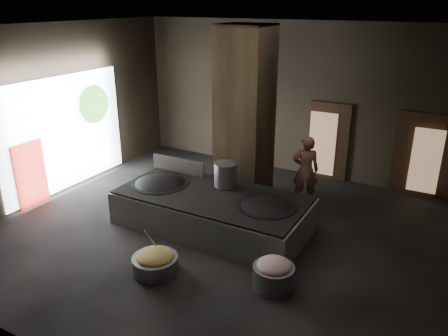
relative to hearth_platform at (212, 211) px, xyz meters
The scene contains 27 objects.
floor 0.52m from the hearth_platform, 32.64° to the right, with size 10.00×9.00×0.10m, color black.
ceiling 4.17m from the hearth_platform, 32.64° to the right, with size 10.00×9.00×0.10m, color black.
back_wall 4.78m from the hearth_platform, 86.83° to the left, with size 10.00×0.10×4.50m, color black.
front_wall 5.07m from the hearth_platform, 87.04° to the right, with size 10.00×0.10×4.50m, color black.
left_wall 5.16m from the hearth_platform, behind, with size 0.10×9.00×4.50m, color black.
pillar 2.55m from the hearth_platform, 91.87° to the left, with size 1.20×1.20×4.50m, color black.
hearth_platform is the anchor object (origin of this frame).
platform_cap 0.43m from the hearth_platform, ahead, with size 4.35×2.09×0.03m, color black.
wok_left 1.50m from the hearth_platform, behind, with size 1.40×1.40×0.39m, color black.
wok_left_rim 1.51m from the hearth_platform, behind, with size 1.43×1.43×0.05m, color black.
wok_right 1.40m from the hearth_platform, ahead, with size 1.30×1.30×0.37m, color black.
wok_right_rim 1.42m from the hearth_platform, ahead, with size 1.33×1.33×0.05m, color black.
stock_pot 0.93m from the hearth_platform, 84.81° to the left, with size 0.54×0.54×0.58m, color #A3A5AB.
splash_guard 1.75m from the hearth_platform, 152.65° to the left, with size 1.55×0.06×0.39m, color black.
cook 2.75m from the hearth_platform, 57.21° to the left, with size 0.67×0.43×1.84m, color #91564A.
veg_basin 2.16m from the hearth_platform, 90.82° to the right, with size 0.90×0.90×0.33m, color slate.
veg_fill 2.15m from the hearth_platform, 90.82° to the right, with size 0.74×0.74×0.23m, color #8FA34F.
ladle 2.01m from the hearth_platform, 95.17° to the right, with size 0.03×0.03×0.71m, color #A3A5AB.
meat_basin 2.63m from the hearth_platform, 33.78° to the right, with size 0.78×0.78×0.43m, color slate.
meat_fill 2.62m from the hearth_platform, 33.78° to the right, with size 0.65×0.65×0.25m, color #BB7077.
doorway_near 4.59m from the hearth_platform, 71.42° to the left, with size 1.18×0.08×2.38m, color black.
doorway_near_glow 4.48m from the hearth_platform, 73.32° to the left, with size 0.80×0.04×1.89m, color #8C6647.
doorway_far 5.81m from the hearth_platform, 48.17° to the left, with size 1.18×0.08×2.38m, color black.
doorway_far_glow 5.85m from the hearth_platform, 45.09° to the left, with size 0.74×0.04×1.75m, color #8C6647.
left_opening 4.86m from the hearth_platform, behind, with size 0.04×4.20×3.10m, color white.
pavilion_sliver 4.83m from the hearth_platform, 164.85° to the right, with size 0.05×0.90×1.70m, color maroon.
tree_silhouette 5.08m from the hearth_platform, 166.05° to the left, with size 0.28×1.10×1.10m, color #194714.
Camera 1 is at (4.45, -7.72, 5.01)m, focal length 35.00 mm.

